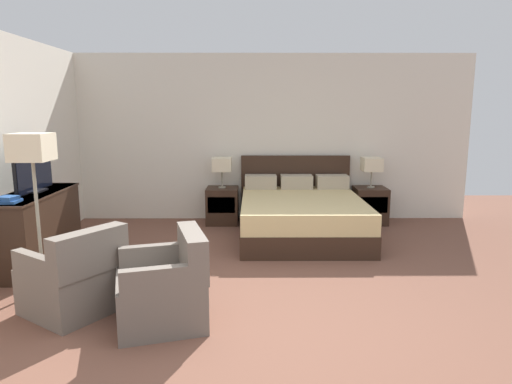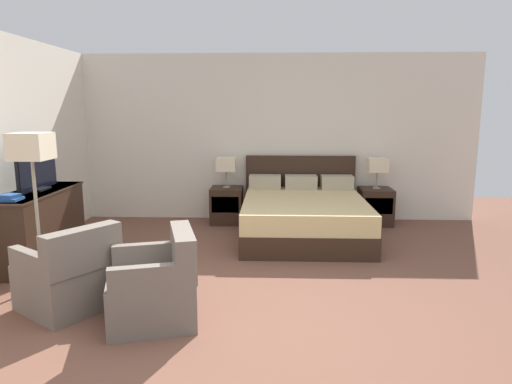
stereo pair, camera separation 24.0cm
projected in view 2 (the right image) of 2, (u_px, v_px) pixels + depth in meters
ground_plane at (245, 338)px, 3.51m from camera, size 11.70×11.70×0.00m
wall_back at (260, 138)px, 7.14m from camera, size 6.70×0.06×2.57m
wall_left at (1, 150)px, 5.00m from camera, size 0.06×5.70×2.57m
bed at (304, 215)px, 6.26m from camera, size 1.70×2.06×1.02m
nightstand_left at (227, 205)px, 7.01m from camera, size 0.48×0.48×0.55m
nightstand_right at (375, 206)px, 6.93m from camera, size 0.48×0.48×0.55m
table_lamp_left at (226, 165)px, 6.90m from camera, size 0.29×0.29×0.46m
table_lamp_right at (377, 165)px, 6.82m from camera, size 0.29×0.29×0.46m
dresser at (38, 226)px, 5.21m from camera, size 0.50×1.44×0.82m
tv at (37, 167)px, 5.17m from camera, size 0.18×0.82×0.54m
book_red_cover at (8, 199)px, 4.61m from camera, size 0.25×0.21×0.03m
book_blue_cover at (9, 196)px, 4.61m from camera, size 0.21×0.19×0.04m
armchair_by_window at (70, 277)px, 3.98m from camera, size 0.95×0.95×0.76m
armchair_companion at (156, 288)px, 3.75m from camera, size 0.85×0.84×0.76m
floor_lamp at (32, 158)px, 4.31m from camera, size 0.33×0.33×1.51m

